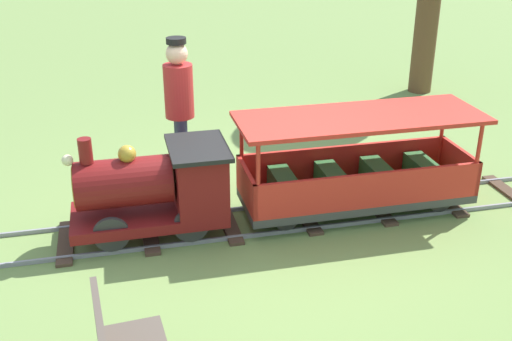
% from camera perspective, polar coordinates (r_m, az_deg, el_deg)
% --- Properties ---
extents(ground_plane, '(60.00, 60.00, 0.00)m').
position_cam_1_polar(ground_plane, '(6.08, 1.32, -4.60)').
color(ground_plane, '#75934C').
extents(track, '(0.79, 6.05, 0.04)m').
position_cam_1_polar(track, '(6.07, 1.04, -4.50)').
color(track, gray).
rests_on(track, ground_plane).
extents(locomotive, '(0.75, 1.45, 0.96)m').
position_cam_1_polar(locomotive, '(5.71, -8.92, -1.51)').
color(locomotive, maroon).
rests_on(locomotive, ground_plane).
extents(passenger_car, '(0.85, 2.35, 0.97)m').
position_cam_1_polar(passenger_car, '(6.15, 9.21, -0.20)').
color(passenger_car, '#3F3F3F').
rests_on(passenger_car, ground_plane).
extents(conductor_person, '(0.30, 0.30, 1.62)m').
position_cam_1_polar(conductor_person, '(6.46, -7.04, 6.22)').
color(conductor_person, '#282D47').
rests_on(conductor_person, ground_plane).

